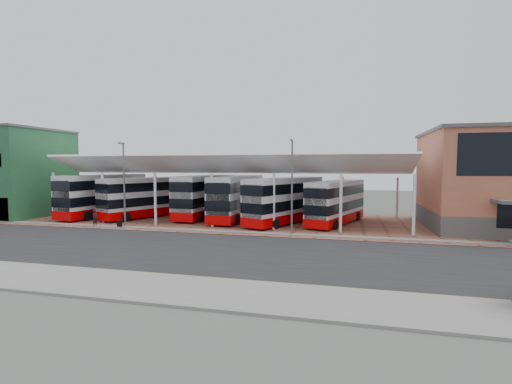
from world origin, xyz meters
TOP-DOWN VIEW (x-y plane):
  - ground at (0.00, 0.00)m, footprint 140.00×140.00m
  - road at (0.00, -1.00)m, footprint 120.00×14.00m
  - forecourt at (2.00, 13.00)m, footprint 72.00×16.00m
  - sidewalk at (0.00, -9.00)m, footprint 120.00×4.00m
  - north_kerb at (0.00, 6.20)m, footprint 120.00×0.80m
  - yellow_line_near at (0.00, -7.00)m, footprint 120.00×0.12m
  - yellow_line_far at (0.00, -6.70)m, footprint 120.00×0.12m
  - canopy at (-6.00, 13.94)m, footprint 37.00×11.63m
  - shop_green at (-30.00, 10.97)m, footprint 6.40×10.20m
  - lamp_west at (-14.00, 6.27)m, footprint 0.16×0.90m
  - lamp_east at (2.00, 6.27)m, footprint 0.16×0.90m
  - bus_0 at (-21.12, 12.90)m, footprint 4.39×11.94m
  - bus_1 at (-15.67, 13.12)m, footprint 6.72×11.02m
  - bus_2 at (-9.26, 15.08)m, footprint 3.49×11.69m
  - bus_3 at (-5.14, 13.98)m, footprint 3.25×11.58m
  - bus_4 at (0.39, 12.53)m, footprint 6.85×11.31m
  - bus_5 at (5.47, 13.38)m, footprint 5.67×10.71m
  - pedestrian at (-17.06, 6.00)m, footprint 0.46×0.64m
  - suitcase at (-14.40, 6.00)m, footprint 0.39×0.28m

SIDE VIEW (x-z plane):
  - ground at x=0.00m, z-range 0.00..0.00m
  - road at x=0.00m, z-range 0.00..0.02m
  - yellow_line_near at x=0.00m, z-range 0.02..0.03m
  - yellow_line_far at x=0.00m, z-range 0.02..0.03m
  - forecourt at x=2.00m, z-range 0.00..0.06m
  - sidewalk at x=0.00m, z-range 0.00..0.14m
  - north_kerb at x=0.00m, z-range 0.00..0.14m
  - suitcase at x=-14.40m, z-range 0.06..0.73m
  - pedestrian at x=-17.06m, z-range 0.06..1.70m
  - bus_5 at x=5.47m, z-range 0.05..4.37m
  - bus_1 at x=-15.67m, z-range 0.05..4.55m
  - bus_4 at x=0.39m, z-range 0.05..4.67m
  - bus_3 at x=-5.14m, z-range 0.04..4.78m
  - bus_2 at x=-9.26m, z-range 0.04..4.80m
  - bus_0 at x=-21.12m, z-range 0.04..4.86m
  - lamp_west at x=-14.00m, z-range 0.32..8.40m
  - lamp_east at x=2.00m, z-range 0.32..8.40m
  - shop_green at x=-30.00m, z-range 0.01..10.23m
  - canopy at x=-6.00m, z-range 2.26..9.33m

